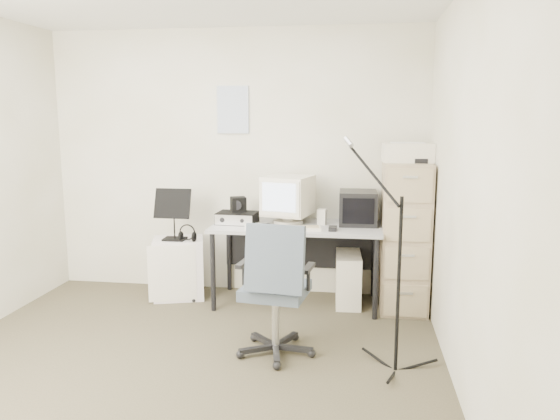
# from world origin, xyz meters

# --- Properties ---
(floor) EXTENTS (3.60, 3.60, 0.01)m
(floor) POSITION_xyz_m (0.00, 0.00, -0.01)
(floor) COLOR #3E3827
(floor) RESTS_ON ground
(wall_back) EXTENTS (3.60, 0.02, 2.50)m
(wall_back) POSITION_xyz_m (0.00, 1.80, 1.25)
(wall_back) COLOR silver
(wall_back) RESTS_ON ground
(wall_right) EXTENTS (0.02, 3.60, 2.50)m
(wall_right) POSITION_xyz_m (1.80, 0.00, 1.25)
(wall_right) COLOR silver
(wall_right) RESTS_ON ground
(wall_calendar) EXTENTS (0.30, 0.02, 0.44)m
(wall_calendar) POSITION_xyz_m (-0.02, 1.79, 1.75)
(wall_calendar) COLOR white
(wall_calendar) RESTS_ON wall_back
(filing_cabinet) EXTENTS (0.40, 0.60, 1.30)m
(filing_cabinet) POSITION_xyz_m (1.58, 1.48, 0.65)
(filing_cabinet) COLOR tan
(filing_cabinet) RESTS_ON floor
(printer) EXTENTS (0.43, 0.31, 0.16)m
(printer) POSITION_xyz_m (1.58, 1.51, 1.38)
(printer) COLOR white
(printer) RESTS_ON filing_cabinet
(desk) EXTENTS (1.50, 0.70, 0.73)m
(desk) POSITION_xyz_m (0.63, 1.45, 0.36)
(desk) COLOR #A4A4A4
(desk) RESTS_ON floor
(crt_monitor) EXTENTS (0.48, 0.49, 0.43)m
(crt_monitor) POSITION_xyz_m (0.54, 1.52, 0.95)
(crt_monitor) COLOR white
(crt_monitor) RESTS_ON desk
(crt_tv) EXTENTS (0.34, 0.36, 0.30)m
(crt_tv) POSITION_xyz_m (1.17, 1.56, 0.88)
(crt_tv) COLOR black
(crt_tv) RESTS_ON desk
(desk_speaker) EXTENTS (0.09, 0.09, 0.14)m
(desk_speaker) POSITION_xyz_m (0.85, 1.50, 0.80)
(desk_speaker) COLOR beige
(desk_speaker) RESTS_ON desk
(keyboard) EXTENTS (0.47, 0.22, 0.02)m
(keyboard) POSITION_xyz_m (0.63, 1.24, 0.74)
(keyboard) COLOR white
(keyboard) RESTS_ON desk
(mouse) EXTENTS (0.07, 0.12, 0.03)m
(mouse) POSITION_xyz_m (0.96, 1.26, 0.75)
(mouse) COLOR black
(mouse) RESTS_ON desk
(radio_receiver) EXTENTS (0.37, 0.27, 0.10)m
(radio_receiver) POSITION_xyz_m (0.08, 1.45, 0.78)
(radio_receiver) COLOR black
(radio_receiver) RESTS_ON desk
(radio_speaker) EXTENTS (0.17, 0.17, 0.13)m
(radio_speaker) POSITION_xyz_m (0.09, 1.50, 0.90)
(radio_speaker) COLOR black
(radio_speaker) RESTS_ON radio_receiver
(papers) EXTENTS (0.25, 0.31, 0.02)m
(papers) POSITION_xyz_m (0.29, 1.27, 0.74)
(papers) COLOR white
(papers) RESTS_ON desk
(pc_tower) EXTENTS (0.24, 0.51, 0.46)m
(pc_tower) POSITION_xyz_m (1.10, 1.52, 0.23)
(pc_tower) COLOR white
(pc_tower) RESTS_ON floor
(office_chair) EXTENTS (0.64, 0.64, 0.99)m
(office_chair) POSITION_xyz_m (0.60, 0.36, 0.49)
(office_chair) COLOR slate
(office_chair) RESTS_ON floor
(side_cart) EXTENTS (0.54, 0.48, 0.57)m
(side_cart) POSITION_xyz_m (-0.49, 1.46, 0.28)
(side_cart) COLOR silver
(side_cart) RESTS_ON floor
(music_stand) EXTENTS (0.35, 0.22, 0.49)m
(music_stand) POSITION_xyz_m (-0.50, 1.41, 0.81)
(music_stand) COLOR black
(music_stand) RESTS_ON side_cart
(headphones) EXTENTS (0.21, 0.21, 0.03)m
(headphones) POSITION_xyz_m (-0.37, 1.37, 0.62)
(headphones) COLOR black
(headphones) RESTS_ON side_cart
(mic_stand) EXTENTS (0.03, 0.03, 1.55)m
(mic_stand) POSITION_xyz_m (1.45, 0.22, 0.78)
(mic_stand) COLOR black
(mic_stand) RESTS_ON floor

